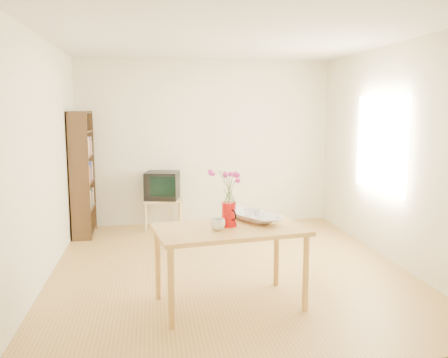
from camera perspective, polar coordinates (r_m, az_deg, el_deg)
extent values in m
plane|color=#A37939|center=(5.63, 0.48, -10.57)|extent=(4.50, 4.50, 0.00)
plane|color=white|center=(5.38, 0.51, 16.64)|extent=(4.50, 4.50, 0.00)
plane|color=#F0E7C1|center=(7.57, -2.27, 4.40)|extent=(4.00, 0.00, 4.00)
plane|color=#F0E7C1|center=(3.17, 7.08, -1.33)|extent=(4.00, 0.00, 4.00)
plane|color=#F0E7C1|center=(5.40, -20.96, 2.21)|extent=(0.00, 4.50, 4.50)
plane|color=#F0E7C1|center=(6.00, 19.71, 2.85)|extent=(0.00, 4.50, 4.50)
plane|color=white|center=(6.25, 18.29, 4.04)|extent=(0.00, 1.30, 1.30)
cube|color=#B8853F|center=(4.40, 0.69, -6.10)|extent=(1.46, 0.98, 0.04)
cylinder|color=#B8853F|center=(4.06, -6.38, -12.97)|extent=(0.06, 0.06, 0.71)
cylinder|color=#B8853F|center=(4.45, 9.80, -11.10)|extent=(0.06, 0.06, 0.71)
cylinder|color=#B8853F|center=(4.67, -7.97, -10.10)|extent=(0.06, 0.06, 0.71)
cylinder|color=#B8853F|center=(5.01, 6.32, -8.77)|extent=(0.06, 0.06, 0.71)
cube|color=tan|center=(7.36, -7.41, -2.51)|extent=(0.60, 0.45, 0.03)
cylinder|color=tan|center=(7.22, -9.40, -4.63)|extent=(0.04, 0.04, 0.43)
cylinder|color=tan|center=(7.23, -5.27, -4.52)|extent=(0.04, 0.04, 0.43)
cylinder|color=tan|center=(7.58, -9.38, -4.00)|extent=(0.04, 0.04, 0.43)
cylinder|color=tan|center=(7.59, -5.44, -3.90)|extent=(0.04, 0.04, 0.43)
cube|color=black|center=(6.80, -17.09, 0.18)|extent=(0.28, 0.02, 1.80)
cube|color=black|center=(7.46, -16.36, 0.91)|extent=(0.28, 0.03, 1.80)
cube|color=black|center=(7.15, -17.75, 0.54)|extent=(0.02, 0.70, 1.80)
cube|color=black|center=(7.30, -16.42, -6.14)|extent=(0.27, 0.65, 0.02)
cube|color=black|center=(7.22, -16.54, -3.37)|extent=(0.27, 0.65, 0.02)
cube|color=black|center=(7.15, -16.66, -0.39)|extent=(0.27, 0.65, 0.02)
cube|color=black|center=(7.10, -16.79, 2.64)|extent=(0.27, 0.65, 0.02)
cube|color=black|center=(7.08, -16.92, 5.54)|extent=(0.27, 0.65, 0.02)
cube|color=black|center=(7.07, -17.01, 7.64)|extent=(0.27, 0.65, 0.02)
cylinder|color=red|center=(4.42, 0.58, -4.33)|extent=(0.13, 0.13, 0.22)
cylinder|color=red|center=(4.44, 0.58, -5.54)|extent=(0.15, 0.15, 0.02)
cylinder|color=red|center=(4.39, 0.59, -2.91)|extent=(0.14, 0.14, 0.01)
cone|color=red|center=(4.34, 0.43, -3.38)|extent=(0.06, 0.08, 0.06)
torus|color=black|center=(4.49, 0.79, -3.98)|extent=(0.05, 0.10, 0.10)
imported|color=white|center=(4.29, -0.73, -5.49)|extent=(0.16, 0.16, 0.10)
imported|color=white|center=(4.63, 3.45, -2.33)|extent=(0.63, 0.63, 0.44)
imported|color=white|center=(4.63, 2.96, -2.86)|extent=(0.09, 0.09, 0.07)
imported|color=white|center=(4.67, 3.93, -2.80)|extent=(0.09, 0.09, 0.06)
cube|color=black|center=(7.32, -7.44, -0.77)|extent=(0.57, 0.53, 0.42)
cube|color=black|center=(7.39, -7.46, -0.52)|extent=(0.38, 0.31, 0.29)
cube|color=black|center=(7.09, -7.40, -0.91)|extent=(0.37, 0.09, 0.29)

